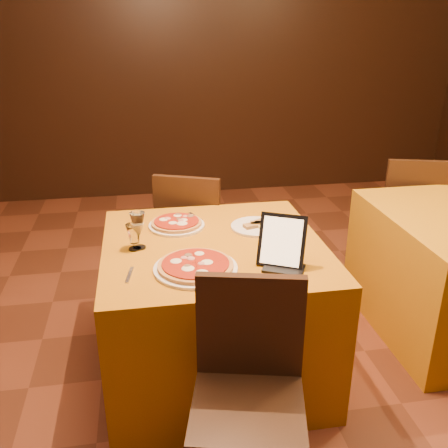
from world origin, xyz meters
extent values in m
cube|color=#5E2D19|center=(0.00, 0.00, -0.01)|extent=(6.00, 7.00, 0.01)
cube|color=black|center=(0.00, 3.50, 1.40)|extent=(6.00, 0.01, 2.80)
cube|color=#B16B0B|center=(-0.13, 0.46, 0.38)|extent=(1.10, 1.10, 0.75)
cylinder|color=white|center=(-0.26, 0.19, 0.76)|extent=(0.38, 0.38, 0.01)
cylinder|color=#AD4C23|center=(-0.26, 0.19, 0.77)|extent=(0.34, 0.34, 0.02)
cylinder|color=white|center=(-0.30, 0.71, 0.76)|extent=(0.30, 0.30, 0.01)
cylinder|color=#AD4C23|center=(-0.30, 0.71, 0.77)|extent=(0.27, 0.27, 0.02)
cylinder|color=white|center=(0.12, 0.62, 0.76)|extent=(0.28, 0.28, 0.01)
cylinder|color=olive|center=(0.12, 0.62, 0.77)|extent=(0.17, 0.17, 0.02)
cube|color=black|center=(0.14, 0.17, 0.87)|extent=(0.23, 0.19, 0.24)
cube|color=silver|center=(-0.14, 0.20, 0.75)|extent=(0.03, 0.24, 0.01)
cube|color=#A3A2A9|center=(-0.55, 0.18, 0.75)|extent=(0.04, 0.15, 0.01)
cube|color=#A3A4A9|center=(-0.18, 0.83, 0.75)|extent=(0.07, 0.14, 0.01)
camera|label=1|loc=(-0.47, -1.80, 1.79)|focal=40.00mm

